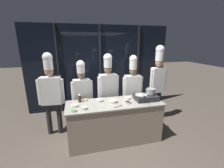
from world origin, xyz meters
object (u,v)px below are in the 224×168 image
at_px(squeeze_bottle_soy, 80,98).
at_px(prep_bowl_shrimp, 74,105).
at_px(chef_pastry, 132,86).
at_px(prep_bowl_chicken, 84,108).
at_px(chef_head, 51,90).
at_px(chef_apprentice, 158,76).
at_px(prep_bowl_carrots, 85,100).
at_px(portable_stove, 146,97).
at_px(prep_bowl_soy_glaze, 128,102).
at_px(prep_bowl_garlic, 100,100).
at_px(frying_pan, 141,94).
at_px(chef_sous, 82,91).
at_px(stock_pot, 151,91).
at_px(prep_bowl_ginger, 113,101).
at_px(prep_bowl_scallions, 73,110).
at_px(prep_bowl_onion, 128,98).
at_px(chef_line, 108,86).
at_px(serving_spoon_slotted, 120,106).

relative_size(squeeze_bottle_soy, prep_bowl_shrimp, 1.26).
distance_m(prep_bowl_shrimp, chef_pastry, 1.63).
bearing_deg(chef_pastry, prep_bowl_chicken, 37.05).
height_order(chef_head, chef_pastry, chef_head).
bearing_deg(chef_apprentice, prep_bowl_carrots, 9.57).
bearing_deg(portable_stove, prep_bowl_soy_glaze, -168.10).
relative_size(portable_stove, prep_bowl_garlic, 2.93).
xyz_separation_m(squeeze_bottle_soy, prep_bowl_shrimp, (-0.12, -0.22, -0.07)).
bearing_deg(prep_bowl_garlic, frying_pan, -10.31).
distance_m(prep_bowl_garlic, chef_sous, 0.58).
relative_size(stock_pot, prep_bowl_ginger, 1.33).
xyz_separation_m(prep_bowl_garlic, chef_sous, (-0.35, 0.45, 0.09)).
relative_size(prep_bowl_shrimp, prep_bowl_carrots, 1.69).
xyz_separation_m(stock_pot, prep_bowl_soy_glaze, (-0.58, -0.10, -0.17)).
xyz_separation_m(squeeze_bottle_soy, prep_bowl_scallions, (-0.14, -0.44, -0.07)).
bearing_deg(chef_sous, prep_bowl_onion, 146.93).
xyz_separation_m(prep_bowl_soy_glaze, chef_head, (-1.62, 0.69, 0.18)).
bearing_deg(portable_stove, stock_pot, 0.11).
height_order(squeeze_bottle_soy, chef_sous, chef_sous).
bearing_deg(prep_bowl_garlic, prep_bowl_onion, -2.69).
bearing_deg(prep_bowl_soy_glaze, chef_apprentice, 33.45).
bearing_deg(chef_sous, prep_bowl_soy_glaze, 134.95).
height_order(squeeze_bottle_soy, prep_bowl_onion, squeeze_bottle_soy).
height_order(prep_bowl_garlic, prep_bowl_scallions, prep_bowl_garlic).
bearing_deg(chef_apprentice, prep_bowl_soy_glaze, 31.94).
distance_m(prep_bowl_shrimp, prep_bowl_carrots, 0.35).
bearing_deg(chef_line, prep_bowl_shrimp, 29.93).
bearing_deg(squeeze_bottle_soy, prep_bowl_onion, -4.70).
height_order(frying_pan, serving_spoon_slotted, frying_pan).
bearing_deg(prep_bowl_garlic, chef_line, 58.18).
distance_m(prep_bowl_soy_glaze, serving_spoon_slotted, 0.24).
bearing_deg(chef_head, chef_line, -173.30).
height_order(prep_bowl_ginger, chef_line, chef_line).
height_order(chef_sous, chef_pastry, chef_pastry).
bearing_deg(prep_bowl_onion, chef_apprentice, 26.19).
xyz_separation_m(prep_bowl_garlic, prep_bowl_scallions, (-0.57, -0.38, -0.01)).
distance_m(prep_bowl_chicken, chef_sous, 0.80).
bearing_deg(prep_bowl_ginger, prep_bowl_garlic, 153.67).
relative_size(squeeze_bottle_soy, prep_bowl_chicken, 1.79).
xyz_separation_m(squeeze_bottle_soy, chef_sous, (0.07, 0.39, 0.03)).
height_order(portable_stove, prep_bowl_soy_glaze, portable_stove).
xyz_separation_m(prep_bowl_shrimp, prep_bowl_scallions, (-0.03, -0.22, -0.00)).
bearing_deg(prep_bowl_shrimp, chef_head, 130.28).
bearing_deg(prep_bowl_onion, stock_pot, -14.74).
relative_size(serving_spoon_slotted, chef_apprentice, 0.09).
bearing_deg(prep_bowl_carrots, prep_bowl_garlic, -16.50).
bearing_deg(chef_pastry, portable_stove, 101.72).
height_order(stock_pot, prep_bowl_shrimp, stock_pot).
distance_m(squeeze_bottle_soy, chef_pastry, 1.44).
bearing_deg(chef_pastry, prep_bowl_scallions, 34.21).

